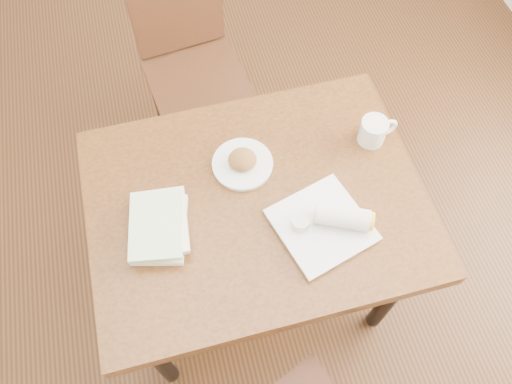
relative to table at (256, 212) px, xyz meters
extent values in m
cube|color=#472814|center=(0.00, 0.00, -0.67)|extent=(4.00, 5.00, 0.01)
cube|color=brown|center=(0.00, 0.00, 0.06)|extent=(1.09, 0.84, 0.06)
cylinder|color=black|center=(-0.45, -0.32, -0.32)|extent=(0.06, 0.06, 0.69)
cylinder|color=black|center=(0.45, -0.32, -0.32)|extent=(0.06, 0.06, 0.69)
cylinder|color=black|center=(-0.45, 0.32, -0.32)|extent=(0.06, 0.06, 0.69)
cylinder|color=black|center=(0.45, 0.32, -0.32)|extent=(0.06, 0.06, 0.69)
cylinder|color=#411D12|center=(0.05, -0.51, -0.44)|extent=(0.04, 0.04, 0.45)
cylinder|color=#432313|center=(0.09, 1.01, -0.44)|extent=(0.04, 0.04, 0.45)
cylinder|color=#432313|center=(-0.26, 0.96, -0.44)|extent=(0.04, 0.04, 0.45)
cylinder|color=#432313|center=(0.14, 0.65, -0.44)|extent=(0.04, 0.04, 0.45)
cylinder|color=#432313|center=(-0.22, 0.61, -0.44)|extent=(0.04, 0.04, 0.45)
cube|color=#432313|center=(-0.06, 0.81, -0.19)|extent=(0.47, 0.47, 0.04)
cube|color=#432313|center=(-0.09, 1.00, 0.07)|extent=(0.40, 0.09, 0.45)
cylinder|color=white|center=(-0.01, 0.14, 0.09)|extent=(0.20, 0.20, 0.01)
cylinder|color=white|center=(-0.01, 0.14, 0.10)|extent=(0.21, 0.21, 0.01)
ellipsoid|color=#B27538|center=(-0.01, 0.14, 0.13)|extent=(0.10, 0.09, 0.05)
cylinder|color=white|center=(0.45, 0.13, 0.13)|extent=(0.09, 0.09, 0.09)
torus|color=white|center=(0.50, 0.13, 0.13)|extent=(0.08, 0.02, 0.08)
cylinder|color=tan|center=(0.45, 0.13, 0.18)|extent=(0.08, 0.08, 0.01)
cylinder|color=#F2E5CC|center=(0.45, 0.13, 0.18)|extent=(0.06, 0.06, 0.00)
cube|color=white|center=(0.17, -0.15, 0.10)|extent=(0.33, 0.33, 0.02)
cube|color=white|center=(0.17, -0.15, 0.11)|extent=(0.33, 0.33, 0.01)
cylinder|color=white|center=(0.23, -0.15, 0.14)|extent=(0.18, 0.13, 0.07)
cylinder|color=yellow|center=(0.31, -0.19, 0.14)|extent=(0.05, 0.06, 0.06)
cylinder|color=silver|center=(0.11, -0.13, 0.13)|extent=(0.06, 0.06, 0.03)
cylinder|color=red|center=(0.11, -0.13, 0.14)|extent=(0.05, 0.05, 0.01)
cube|color=white|center=(-0.32, -0.03, 0.10)|extent=(0.21, 0.27, 0.02)
cube|color=silver|center=(-0.31, -0.02, 0.12)|extent=(0.18, 0.24, 0.02)
cube|color=#9BCB87|center=(-0.33, -0.04, 0.14)|extent=(0.20, 0.26, 0.02)
camera|label=1|loc=(-0.20, -0.74, 1.51)|focal=35.00mm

